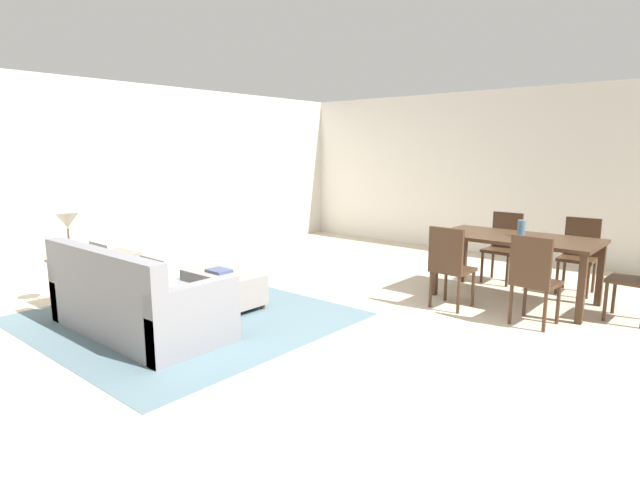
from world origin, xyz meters
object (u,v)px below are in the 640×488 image
object	(u,v)px
dining_chair_near_right	(533,276)
dining_chair_far_right	(579,251)
table_lamp	(67,222)
dining_chair_far_left	(504,243)
couch	(135,302)
side_table	(72,269)
ottoman_table	(223,286)
dining_table	(516,244)
vase_centerpiece	(521,228)
book_on_ottoman	(219,271)
dining_chair_near_left	(449,263)

from	to	relation	value
dining_chair_near_right	dining_chair_far_right	bearing A→B (deg)	89.57
table_lamp	dining_chair_far_left	xyz separation A→B (m)	(3.22, 4.26, -0.44)
couch	side_table	xyz separation A→B (m)	(-1.26, -0.03, 0.14)
ottoman_table	dining_table	size ratio (longest dim) A/B	0.55
vase_centerpiece	dining_chair_near_right	bearing A→B (deg)	-62.63
book_on_ottoman	dining_chair_near_left	bearing A→B (deg)	38.04
dining_chair_near_left	dining_chair_far_right	distance (m)	1.90
ottoman_table	table_lamp	bearing A→B (deg)	-137.90
couch	dining_chair_far_left	size ratio (longest dim) A/B	2.09
table_lamp	dining_table	distance (m)	5.05
dining_chair_near_left	dining_chair_near_right	bearing A→B (deg)	0.68
side_table	dining_chair_near_left	world-z (taller)	dining_chair_near_left
vase_centerpiece	ottoman_table	bearing A→B (deg)	-135.75
dining_chair_near_right	side_table	bearing A→B (deg)	-146.97
dining_table	dining_chair_near_left	size ratio (longest dim) A/B	1.90
ottoman_table	dining_chair_far_right	world-z (taller)	dining_chair_far_right
couch	table_lamp	xyz separation A→B (m)	(-1.26, -0.03, 0.66)
ottoman_table	dining_chair_near_left	distance (m)	2.53
vase_centerpiece	book_on_ottoman	bearing A→B (deg)	-135.73
dining_chair_near_left	ottoman_table	bearing A→B (deg)	-142.10
dining_table	dining_chair_near_left	bearing A→B (deg)	-118.48
couch	dining_chair_near_right	bearing A→B (deg)	42.82
dining_chair_near_right	dining_chair_far_left	xyz separation A→B (m)	(-0.90, 1.58, 0.00)
ottoman_table	dining_table	world-z (taller)	dining_table
dining_chair_near_left	vase_centerpiece	size ratio (longest dim) A/B	4.90
couch	table_lamp	world-z (taller)	table_lamp
dining_table	dining_chair_near_left	distance (m)	0.92
table_lamp	dining_chair_far_left	bearing A→B (deg)	52.90
table_lamp	dining_chair_near_left	world-z (taller)	table_lamp
couch	table_lamp	distance (m)	1.43
side_table	dining_chair_near_left	size ratio (longest dim) A/B	0.60
ottoman_table	dining_chair_near_right	xyz separation A→B (m)	(2.88, 1.56, 0.30)
ottoman_table	dining_chair_near_right	bearing A→B (deg)	28.40
side_table	dining_chair_far_left	size ratio (longest dim) A/B	0.60
dining_chair_far_left	dining_chair_near_left	bearing A→B (deg)	-89.80
dining_chair_far_left	couch	bearing A→B (deg)	-114.86
couch	table_lamp	bearing A→B (deg)	-178.65
couch	dining_chair_near_right	world-z (taller)	dining_chair_near_right
couch	dining_chair_near_right	xyz separation A→B (m)	(2.86, 2.65, 0.22)
side_table	dining_chair_near_right	bearing A→B (deg)	33.03
dining_chair_near_left	dining_chair_far_right	bearing A→B (deg)	61.46
dining_chair_far_left	dining_chair_far_right	world-z (taller)	same
table_lamp	dining_chair_near_right	xyz separation A→B (m)	(4.12, 2.68, -0.44)
dining_chair_far_right	table_lamp	bearing A→B (deg)	-133.65
side_table	vase_centerpiece	bearing A→B (deg)	43.54
side_table	couch	bearing A→B (deg)	1.35
side_table	dining_chair_far_left	world-z (taller)	dining_chair_far_left
couch	book_on_ottoman	size ratio (longest dim) A/B	7.40
couch	ottoman_table	bearing A→B (deg)	91.01
couch	vase_centerpiece	distance (m)	4.28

